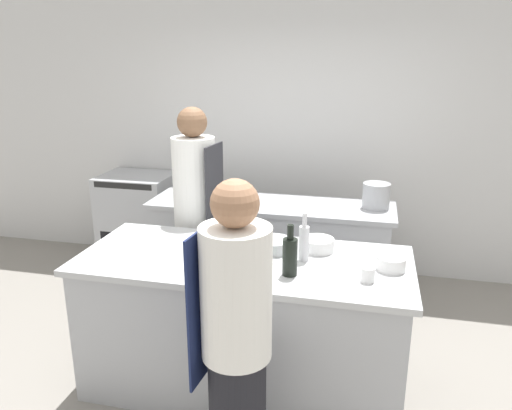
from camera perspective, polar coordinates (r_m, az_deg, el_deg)
ground_plane at (r=3.68m, az=-1.32°, el=-19.58°), size 16.00×16.00×0.00m
wall_back at (r=5.11m, az=4.61°, el=7.99°), size 8.00×0.06×2.80m
prep_counter at (r=3.42m, az=-1.38°, el=-13.25°), size 2.13×0.91×0.94m
pass_counter at (r=4.52m, az=1.64°, el=-5.44°), size 2.14×0.63×0.94m
oven_range at (r=5.48m, az=-13.21°, el=-1.63°), size 0.73×0.61×0.98m
chef_at_prep_near at (r=2.54m, az=-2.30°, el=-15.33°), size 0.37×0.36×1.66m
chef_at_stove at (r=3.99m, az=-6.86°, el=-1.73°), size 0.36×0.34×1.81m
bottle_olive_oil at (r=2.93m, az=3.90°, el=-5.76°), size 0.09×0.09×0.31m
bottle_vinegar at (r=3.14m, az=5.51°, el=-4.22°), size 0.06×0.06×0.31m
bottle_wine at (r=3.13m, az=0.06°, el=-5.01°), size 0.08×0.08×0.21m
bowl_mixing_large at (r=3.34m, az=7.09°, el=-4.51°), size 0.21×0.21×0.09m
bowl_prep_small at (r=3.13m, az=15.20°, el=-6.45°), size 0.17×0.17×0.08m
bowl_ceramic_blue at (r=3.31m, az=2.00°, el=-4.59°), size 0.24×0.24×0.08m
cup at (r=2.95m, az=12.67°, el=-7.76°), size 0.08×0.08×0.09m
stockpot at (r=4.32m, az=13.56°, el=1.04°), size 0.23×0.23×0.21m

